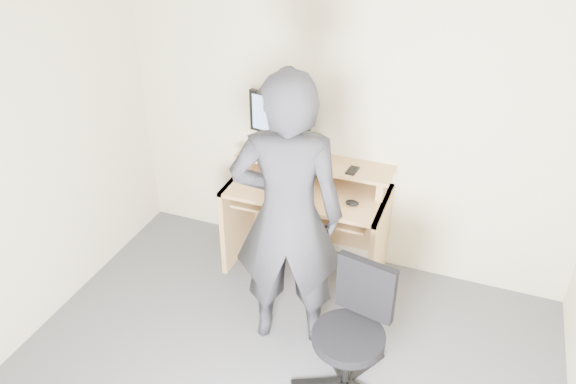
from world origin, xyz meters
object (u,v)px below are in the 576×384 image
Objects in this scene: office_chair at (354,326)px; monitor at (280,120)px; person at (288,217)px; desk at (310,206)px.

monitor is at bearing 141.15° from office_chair.
office_chair is 0.44× the size of person.
desk is 0.62× the size of person.
person reaches higher than office_chair.
office_chair is at bearing 139.41° from person.
office_chair is at bearing -58.34° from desk.
desk is at bearing 133.42° from office_chair.
person reaches higher than monitor.
monitor reaches higher than office_chair.
desk is 1.22m from office_chair.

